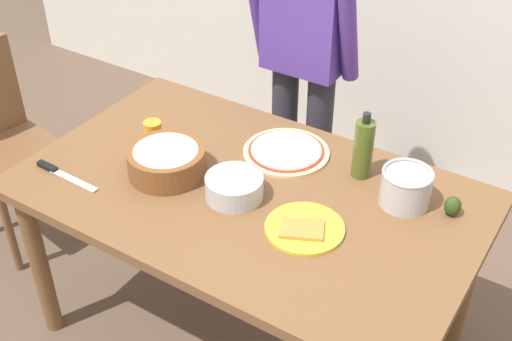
# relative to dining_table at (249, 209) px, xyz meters

# --- Properties ---
(ground) EXTENTS (8.00, 8.00, 0.00)m
(ground) POSITION_rel_dining_table_xyz_m (0.00, 0.00, -0.67)
(ground) COLOR brown
(dining_table) EXTENTS (1.60, 0.96, 0.76)m
(dining_table) POSITION_rel_dining_table_xyz_m (0.00, 0.00, 0.00)
(dining_table) COLOR brown
(dining_table) RESTS_ON ground
(person_cook) EXTENTS (0.49, 0.25, 1.62)m
(person_cook) POSITION_rel_dining_table_xyz_m (-0.20, 0.76, 0.27)
(person_cook) COLOR #2D2D38
(person_cook) RESTS_ON ground
(pizza_raw_on_board) EXTENTS (0.33, 0.33, 0.02)m
(pizza_raw_on_board) POSITION_rel_dining_table_xyz_m (0.00, 0.26, 0.10)
(pizza_raw_on_board) COLOR beige
(pizza_raw_on_board) RESTS_ON dining_table
(plate_with_slice) EXTENTS (0.26, 0.26, 0.02)m
(plate_with_slice) POSITION_rel_dining_table_xyz_m (0.27, -0.09, 0.10)
(plate_with_slice) COLOR gold
(plate_with_slice) RESTS_ON dining_table
(popcorn_bowl) EXTENTS (0.28, 0.28, 0.11)m
(popcorn_bowl) POSITION_rel_dining_table_xyz_m (-0.30, -0.08, 0.15)
(popcorn_bowl) COLOR brown
(popcorn_bowl) RESTS_ON dining_table
(mixing_bowl_steel) EXTENTS (0.20, 0.20, 0.08)m
(mixing_bowl_steel) POSITION_rel_dining_table_xyz_m (-0.02, -0.06, 0.13)
(mixing_bowl_steel) COLOR #B7B7BC
(mixing_bowl_steel) RESTS_ON dining_table
(olive_oil_bottle) EXTENTS (0.07, 0.07, 0.26)m
(olive_oil_bottle) POSITION_rel_dining_table_xyz_m (0.29, 0.29, 0.20)
(olive_oil_bottle) COLOR #47561E
(olive_oil_bottle) RESTS_ON dining_table
(steel_pot) EXTENTS (0.17, 0.17, 0.13)m
(steel_pot) POSITION_rel_dining_table_xyz_m (0.49, 0.22, 0.16)
(steel_pot) COLOR #B7B7BC
(steel_pot) RESTS_ON dining_table
(cup_orange) EXTENTS (0.07, 0.07, 0.08)m
(cup_orange) POSITION_rel_dining_table_xyz_m (-0.48, 0.06, 0.13)
(cup_orange) COLOR orange
(cup_orange) RESTS_ON dining_table
(chef_knife) EXTENTS (0.29, 0.04, 0.02)m
(chef_knife) POSITION_rel_dining_table_xyz_m (-0.62, -0.29, 0.10)
(chef_knife) COLOR silver
(chef_knife) RESTS_ON dining_table
(avocado) EXTENTS (0.06, 0.06, 0.07)m
(avocado) POSITION_rel_dining_table_xyz_m (0.64, 0.25, 0.13)
(avocado) COLOR #2D4219
(avocado) RESTS_ON dining_table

